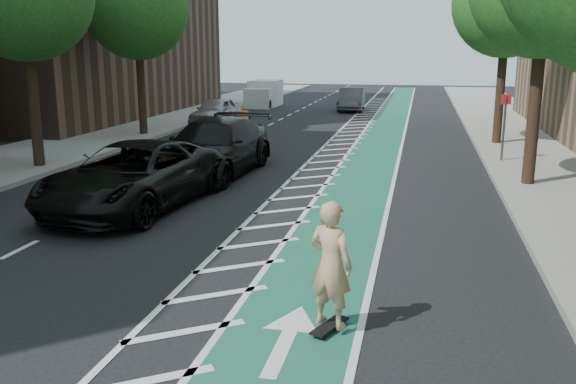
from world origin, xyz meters
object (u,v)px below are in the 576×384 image
(skateboarder, at_px, (331,264))
(suv_far, at_px, (214,147))
(suv_near, at_px, (134,176))
(barrel_a, at_px, (107,179))

(skateboarder, xyz_separation_m, suv_far, (-5.37, 10.46, -0.14))
(suv_near, xyz_separation_m, suv_far, (0.59, 4.50, 0.05))
(skateboarder, bearing_deg, barrel_a, -21.01)
(skateboarder, bearing_deg, suv_far, -39.96)
(skateboarder, distance_m, suv_far, 11.76)
(suv_near, bearing_deg, skateboarder, -39.39)
(skateboarder, distance_m, suv_near, 8.43)
(barrel_a, bearing_deg, suv_near, -38.66)
(skateboarder, height_order, barrel_a, skateboarder)
(barrel_a, bearing_deg, skateboarder, -43.89)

